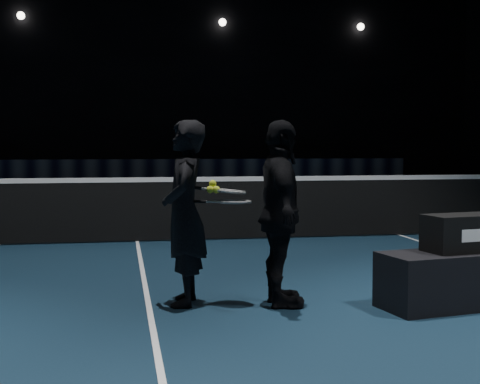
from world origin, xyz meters
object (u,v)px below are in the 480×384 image
(player_bench, at_px, (468,278))
(tennis_balls, at_px, (213,188))
(racket_bag, at_px, (470,233))
(player_a, at_px, (185,213))
(player_b, at_px, (280,213))
(racket_lower, at_px, (235,202))
(racket_upper, at_px, (230,191))

(player_bench, relative_size, tennis_balls, 13.55)
(racket_bag, distance_m, player_a, 2.53)
(player_b, relative_size, racket_lower, 2.42)
(player_a, relative_size, tennis_balls, 13.69)
(player_b, bearing_deg, racket_bag, -95.00)
(tennis_balls, bearing_deg, player_bench, -10.86)
(player_a, distance_m, tennis_balls, 0.34)
(racket_lower, bearing_deg, racket_bag, 3.30)
(player_bench, xyz_separation_m, tennis_balls, (-2.23, 0.43, 0.80))
(player_bench, xyz_separation_m, racket_lower, (-2.04, 0.38, 0.68))
(racket_bag, height_order, player_a, player_a)
(racket_upper, height_order, tennis_balls, tennis_balls)
(racket_lower, relative_size, racket_upper, 1.00)
(racket_bag, bearing_deg, tennis_balls, 159.26)
(player_b, xyz_separation_m, racket_lower, (-0.39, 0.10, 0.10))
(player_b, bearing_deg, racket_upper, 75.83)
(player_b, relative_size, tennis_balls, 13.69)
(racket_lower, distance_m, tennis_balls, 0.23)
(player_a, relative_size, racket_lower, 2.42)
(player_bench, relative_size, racket_bag, 2.00)
(player_bench, height_order, player_a, player_a)
(racket_bag, height_order, tennis_balls, tennis_balls)
(racket_lower, bearing_deg, racket_upper, 141.34)
(player_bench, height_order, tennis_balls, tennis_balls)
(racket_bag, relative_size, racket_upper, 1.20)
(racket_bag, relative_size, racket_lower, 1.20)
(player_a, bearing_deg, player_bench, 88.03)
(racket_lower, height_order, tennis_balls, tennis_balls)
(racket_bag, distance_m, tennis_balls, 2.30)
(player_bench, bearing_deg, player_a, 159.08)
(player_a, xyz_separation_m, tennis_balls, (0.25, -0.06, 0.22))
(player_a, xyz_separation_m, player_b, (0.83, -0.20, 0.00))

